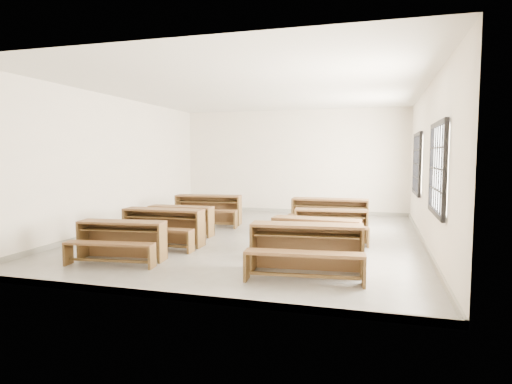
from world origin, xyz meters
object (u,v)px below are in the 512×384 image
(desk_set_0, at_px, (121,238))
(desk_set_2, at_px, (180,219))
(desk_set_6, at_px, (331,223))
(desk_set_3, at_px, (208,207))
(desk_set_5, at_px, (315,235))
(desk_set_1, at_px, (162,224))
(desk_set_4, at_px, (306,245))
(desk_set_7, at_px, (330,213))

(desk_set_0, bearing_deg, desk_set_2, 83.42)
(desk_set_2, bearing_deg, desk_set_6, 4.64)
(desk_set_3, xyz_separation_m, desk_set_5, (3.20, -2.86, -0.04))
(desk_set_1, distance_m, desk_set_4, 3.34)
(desk_set_1, relative_size, desk_set_6, 1.06)
(desk_set_1, relative_size, desk_set_4, 0.93)
(desk_set_1, bearing_deg, desk_set_2, 95.46)
(desk_set_2, relative_size, desk_set_6, 0.94)
(desk_set_4, bearing_deg, desk_set_6, 82.48)
(desk_set_0, relative_size, desk_set_6, 1.01)
(desk_set_4, relative_size, desk_set_5, 1.10)
(desk_set_0, distance_m, desk_set_2, 2.32)
(desk_set_3, relative_size, desk_set_7, 1.02)
(desk_set_5, relative_size, desk_set_7, 0.91)
(desk_set_5, relative_size, desk_set_6, 1.03)
(desk_set_2, height_order, desk_set_5, desk_set_5)
(desk_set_2, bearing_deg, desk_set_1, -83.41)
(desk_set_0, xyz_separation_m, desk_set_7, (3.17, 3.64, 0.07))
(desk_set_7, bearing_deg, desk_set_3, 174.39)
(desk_set_5, bearing_deg, desk_set_1, -179.06)
(desk_set_1, height_order, desk_set_6, desk_set_1)
(desk_set_0, relative_size, desk_set_7, 0.90)
(desk_set_1, xyz_separation_m, desk_set_5, (3.08, -0.19, -0.02))
(desk_set_0, distance_m, desk_set_6, 4.21)
(desk_set_0, height_order, desk_set_5, desk_set_5)
(desk_set_1, relative_size, desk_set_2, 1.12)
(desk_set_0, distance_m, desk_set_7, 4.83)
(desk_set_3, height_order, desk_set_6, desk_set_3)
(desk_set_5, bearing_deg, desk_set_6, 90.09)
(desk_set_2, bearing_deg, desk_set_0, -89.83)
(desk_set_5, xyz_separation_m, desk_set_7, (-0.02, 2.55, 0.06))
(desk_set_3, bearing_deg, desk_set_2, -97.19)
(desk_set_3, height_order, desk_set_7, desk_set_7)
(desk_set_4, bearing_deg, desk_set_1, 152.64)
(desk_set_0, distance_m, desk_set_5, 3.37)
(desk_set_3, bearing_deg, desk_set_0, -96.81)
(desk_set_5, bearing_deg, desk_set_2, 163.33)
(desk_set_0, xyz_separation_m, desk_set_4, (3.20, 0.02, 0.05))
(desk_set_5, distance_m, desk_set_7, 2.55)
(desk_set_0, height_order, desk_set_1, desk_set_1)
(desk_set_0, bearing_deg, desk_set_7, 42.06)
(desk_set_1, distance_m, desk_set_7, 3.87)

